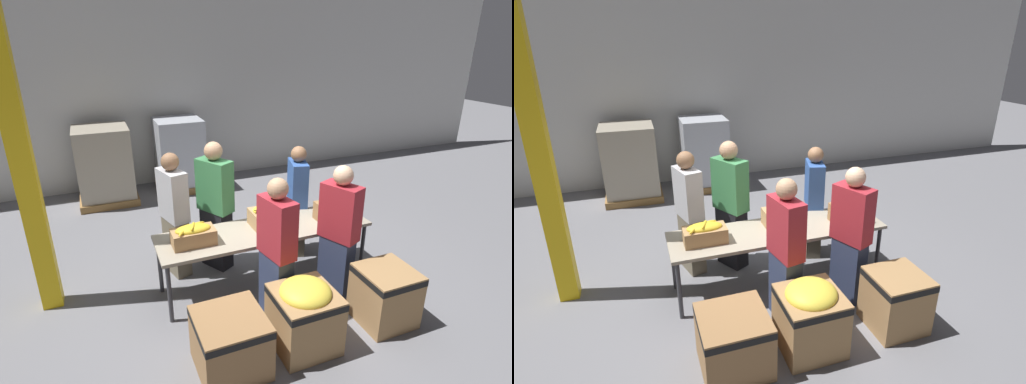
# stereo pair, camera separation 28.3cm
# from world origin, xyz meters

# --- Properties ---
(ground_plane) EXTENTS (30.00, 30.00, 0.00)m
(ground_plane) POSITION_xyz_m (0.00, 0.00, 0.00)
(ground_plane) COLOR slate
(wall_back) EXTENTS (16.00, 0.08, 4.00)m
(wall_back) POSITION_xyz_m (0.00, 4.32, 2.00)
(wall_back) COLOR silver
(wall_back) RESTS_ON ground_plane
(sorting_table) EXTENTS (2.63, 0.72, 0.76)m
(sorting_table) POSITION_xyz_m (0.00, 0.00, 0.71)
(sorting_table) COLOR #9E937F
(sorting_table) RESTS_ON ground_plane
(banana_box_0) EXTENTS (0.49, 0.29, 0.26)m
(banana_box_0) POSITION_xyz_m (-0.89, -0.04, 0.88)
(banana_box_0) COLOR #A37A4C
(banana_box_0) RESTS_ON sorting_table
(banana_box_1) EXTENTS (0.38, 0.34, 0.27)m
(banana_box_1) POSITION_xyz_m (0.05, 0.08, 0.89)
(banana_box_1) COLOR tan
(banana_box_1) RESTS_ON sorting_table
(banana_box_2) EXTENTS (0.43, 0.28, 0.31)m
(banana_box_2) POSITION_xyz_m (0.90, -0.08, 0.92)
(banana_box_2) COLOR olive
(banana_box_2) RESTS_ON sorting_table
(volunteer_0) EXTENTS (0.32, 0.47, 1.59)m
(volunteer_0) POSITION_xyz_m (0.72, 0.54, 0.79)
(volunteer_0) COLOR #6B604C
(volunteer_0) RESTS_ON ground_plane
(volunteer_1) EXTENTS (0.30, 0.48, 1.65)m
(volunteer_1) POSITION_xyz_m (-0.14, -0.63, 0.82)
(volunteer_1) COLOR #2D3856
(volunteer_1) RESTS_ON ground_plane
(volunteer_2) EXTENTS (0.43, 0.52, 1.74)m
(volunteer_2) POSITION_xyz_m (-0.43, 0.63, 0.87)
(volunteer_2) COLOR black
(volunteer_2) RESTS_ON ground_plane
(volunteer_3) EXTENTS (0.38, 0.50, 1.66)m
(volunteer_3) POSITION_xyz_m (0.67, -0.57, 0.83)
(volunteer_3) COLOR #2D3856
(volunteer_3) RESTS_ON ground_plane
(volunteer_4) EXTENTS (0.33, 0.49, 1.65)m
(volunteer_4) POSITION_xyz_m (-0.97, 0.67, 0.82)
(volunteer_4) COLOR #6B604C
(volunteer_4) RESTS_ON ground_plane
(donation_bin_0) EXTENTS (0.64, 0.64, 0.58)m
(donation_bin_0) POSITION_xyz_m (-0.86, -1.16, 0.32)
(donation_bin_0) COLOR olive
(donation_bin_0) RESTS_ON ground_plane
(donation_bin_1) EXTENTS (0.61, 0.61, 0.75)m
(donation_bin_1) POSITION_xyz_m (-0.08, -1.16, 0.40)
(donation_bin_1) COLOR #A37A4C
(donation_bin_1) RESTS_ON ground_plane
(donation_bin_2) EXTENTS (0.57, 0.57, 0.64)m
(donation_bin_2) POSITION_xyz_m (0.92, -1.16, 0.35)
(donation_bin_2) COLOR #A37A4C
(donation_bin_2) RESTS_ON ground_plane
(support_pillar) EXTENTS (0.21, 0.21, 4.00)m
(support_pillar) POSITION_xyz_m (-2.48, 0.56, 2.00)
(support_pillar) COLOR yellow
(support_pillar) RESTS_ON ground_plane
(pallet_stack_0) EXTENTS (0.95, 0.95, 1.43)m
(pallet_stack_0) POSITION_xyz_m (-0.22, 3.74, 0.70)
(pallet_stack_0) COLOR olive
(pallet_stack_0) RESTS_ON ground_plane
(pallet_stack_1) EXTENTS (1.03, 1.03, 1.41)m
(pallet_stack_1) POSITION_xyz_m (-1.66, 3.61, 0.70)
(pallet_stack_1) COLOR olive
(pallet_stack_1) RESTS_ON ground_plane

